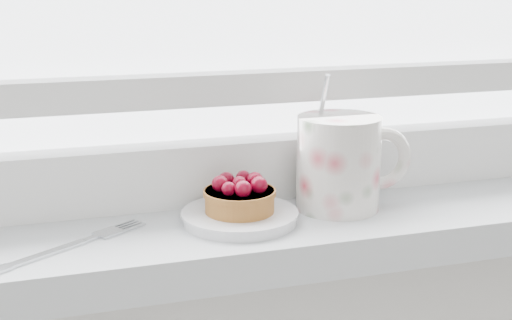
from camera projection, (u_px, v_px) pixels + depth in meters
name	position (u px, v px, depth m)	size (l,w,h in m)	color
saucer	(240.00, 217.00, 0.75)	(0.12, 0.12, 0.01)	silver
raspberry_tart	(240.00, 196.00, 0.75)	(0.08, 0.08, 0.04)	brown
floral_mug	(341.00, 161.00, 0.79)	(0.14, 0.10, 0.15)	silver
fork	(72.00, 245.00, 0.69)	(0.15, 0.11, 0.00)	silver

